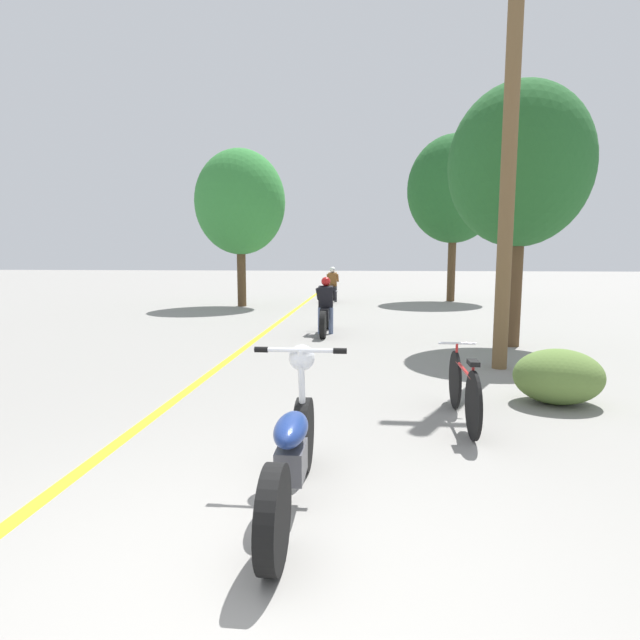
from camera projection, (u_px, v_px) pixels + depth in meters
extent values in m
plane|color=gray|center=(221.00, 599.00, 2.73)|extent=(120.00, 120.00, 0.00)
cube|color=yellow|center=(288.00, 315.00, 15.73)|extent=(0.14, 48.00, 0.01)
cylinder|color=brown|center=(509.00, 159.00, 7.90)|extent=(0.24, 0.24, 6.76)
cylinder|color=#513A23|center=(514.00, 279.00, 10.21)|extent=(0.32, 0.32, 2.77)
ellipsoid|color=#235B28|center=(520.00, 165.00, 9.92)|extent=(2.81, 2.53, 3.23)
cylinder|color=#513A23|center=(452.00, 260.00, 20.41)|extent=(0.32, 0.32, 3.35)
ellipsoid|color=#235B28|center=(454.00, 189.00, 20.04)|extent=(3.73, 3.36, 4.30)
cylinder|color=#513A23|center=(241.00, 269.00, 18.38)|extent=(0.32, 0.32, 2.76)
ellipsoid|color=#337F38|center=(240.00, 202.00, 18.07)|extent=(3.28, 2.95, 3.77)
ellipsoid|color=#5B7A38|center=(558.00, 376.00, 6.31)|extent=(1.10, 0.88, 0.70)
cylinder|color=black|center=(304.00, 434.00, 4.35)|extent=(0.12, 0.64, 0.64)
cylinder|color=black|center=(274.00, 518.00, 2.96)|extent=(0.12, 0.64, 0.64)
ellipsoid|color=navy|center=(291.00, 429.00, 3.62)|extent=(0.24, 0.60, 0.20)
cube|color=#4C4C51|center=(291.00, 462.00, 3.65)|extent=(0.20, 0.36, 0.24)
cylinder|color=silver|center=(302.00, 394.00, 4.22)|extent=(0.06, 0.23, 0.79)
cylinder|color=silver|center=(300.00, 350.00, 4.08)|extent=(0.65, 0.04, 0.04)
cylinder|color=black|center=(261.00, 350.00, 4.11)|extent=(0.11, 0.05, 0.05)
cylinder|color=black|center=(340.00, 351.00, 4.05)|extent=(0.11, 0.05, 0.05)
sphere|color=silver|center=(302.00, 358.00, 4.18)|extent=(0.22, 0.22, 0.22)
cylinder|color=black|center=(328.00, 317.00, 12.77)|extent=(0.12, 0.63, 0.63)
cylinder|color=black|center=(323.00, 325.00, 11.27)|extent=(0.12, 0.63, 0.63)
cube|color=black|center=(326.00, 313.00, 12.00)|extent=(0.20, 0.97, 0.28)
cylinder|color=silver|center=(328.00, 291.00, 12.59)|extent=(0.50, 0.03, 0.03)
cylinder|color=slate|center=(320.00, 321.00, 11.99)|extent=(0.11, 0.11, 0.64)
cylinder|color=slate|center=(331.00, 321.00, 11.96)|extent=(0.11, 0.11, 0.64)
cube|color=black|center=(326.00, 297.00, 11.93)|extent=(0.34, 0.27, 0.53)
cylinder|color=black|center=(318.00, 294.00, 12.10)|extent=(0.08, 0.42, 0.33)
cylinder|color=black|center=(334.00, 294.00, 12.06)|extent=(0.08, 0.42, 0.33)
sphere|color=#B21919|center=(326.00, 281.00, 11.92)|extent=(0.22, 0.22, 0.22)
cylinder|color=black|center=(334.00, 293.00, 21.03)|extent=(0.12, 0.63, 0.63)
cylinder|color=black|center=(331.00, 295.00, 19.55)|extent=(0.12, 0.63, 0.63)
cube|color=black|center=(333.00, 290.00, 20.27)|extent=(0.20, 0.96, 0.28)
cylinder|color=silver|center=(334.00, 277.00, 20.85)|extent=(0.50, 0.03, 0.03)
cylinder|color=#38383D|center=(329.00, 294.00, 20.25)|extent=(0.11, 0.11, 0.64)
cylinder|color=#38383D|center=(336.00, 294.00, 20.23)|extent=(0.11, 0.11, 0.64)
cube|color=brown|center=(333.00, 279.00, 20.19)|extent=(0.34, 0.27, 0.57)
cylinder|color=brown|center=(328.00, 278.00, 20.36)|extent=(0.08, 0.45, 0.35)
cylinder|color=brown|center=(338.00, 278.00, 20.33)|extent=(0.08, 0.45, 0.35)
sphere|color=white|center=(333.00, 270.00, 20.18)|extent=(0.23, 0.23, 0.23)
cylinder|color=black|center=(455.00, 380.00, 6.13)|extent=(0.04, 0.71, 0.71)
cylinder|color=black|center=(473.00, 405.00, 5.07)|extent=(0.04, 0.71, 0.71)
cylinder|color=#B21E1E|center=(464.00, 370.00, 5.57)|extent=(0.04, 0.86, 0.04)
cylinder|color=#B21E1E|center=(473.00, 383.00, 5.12)|extent=(0.03, 0.03, 0.43)
cube|color=black|center=(473.00, 363.00, 5.09)|extent=(0.10, 0.20, 0.05)
cylinder|color=#B21E1E|center=(456.00, 362.00, 6.05)|extent=(0.03, 0.03, 0.46)
cylinder|color=silver|center=(457.00, 343.00, 6.02)|extent=(0.44, 0.03, 0.03)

